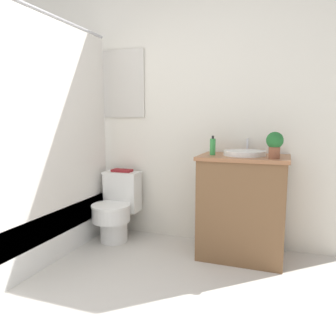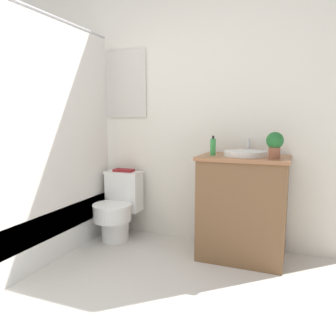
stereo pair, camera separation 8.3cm
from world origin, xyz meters
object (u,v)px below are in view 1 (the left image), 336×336
object	(u,v)px
sink	(244,153)
potted_plant	(275,143)
soap_bottle	(213,147)
toilet	(117,208)
book_on_tank	(122,171)

from	to	relation	value
sink	potted_plant	xyz separation A→B (m)	(0.24, -0.14, 0.10)
potted_plant	sink	bearing A→B (deg)	149.22
sink	soap_bottle	bearing A→B (deg)	-168.46
soap_bottle	toilet	bearing A→B (deg)	178.44
potted_plant	book_on_tank	xyz separation A→B (m)	(-1.44, 0.24, -0.32)
sink	book_on_tank	distance (m)	1.23
soap_bottle	book_on_tank	bearing A→B (deg)	170.85
toilet	soap_bottle	size ratio (longest dim) A/B	4.04
potted_plant	book_on_tank	size ratio (longest dim) A/B	1.04
toilet	sink	bearing A→B (deg)	1.28
potted_plant	book_on_tank	world-z (taller)	potted_plant
soap_bottle	book_on_tank	size ratio (longest dim) A/B	0.83
toilet	soap_bottle	xyz separation A→B (m)	(0.94, -0.03, 0.63)
toilet	book_on_tank	size ratio (longest dim) A/B	3.33
sink	soap_bottle	xyz separation A→B (m)	(-0.26, -0.05, 0.05)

